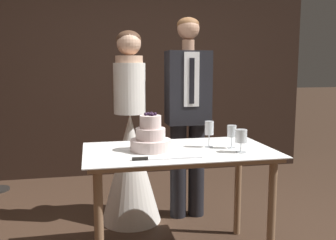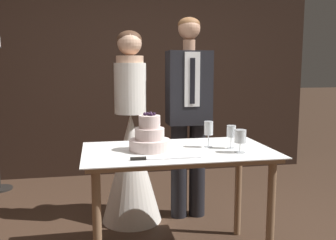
# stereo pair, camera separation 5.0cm
# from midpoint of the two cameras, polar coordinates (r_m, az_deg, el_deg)

# --- Properties ---
(wall_back) EXTENTS (4.54, 0.12, 2.80)m
(wall_back) POSITION_cam_midpoint_polar(r_m,az_deg,el_deg) (4.90, -4.13, 8.15)
(wall_back) COLOR black
(wall_back) RESTS_ON ground_plane
(cake_table) EXTENTS (1.33, 0.77, 0.82)m
(cake_table) POSITION_cam_midpoint_polar(r_m,az_deg,el_deg) (2.68, 2.10, -6.70)
(cake_table) COLOR #8E6B4C
(cake_table) RESTS_ON ground_plane
(tiered_cake) EXTENTS (0.29, 0.29, 0.27)m
(tiered_cake) POSITION_cam_midpoint_polar(r_m,az_deg,el_deg) (2.61, -2.28, -2.69)
(tiered_cake) COLOR beige
(tiered_cake) RESTS_ON cake_table
(cake_knife) EXTENTS (0.45, 0.04, 0.02)m
(cake_knife) POSITION_cam_midpoint_polar(r_m,az_deg,el_deg) (2.37, -1.81, -5.89)
(cake_knife) COLOR silver
(cake_knife) RESTS_ON cake_table
(wine_glass_near) EXTENTS (0.06, 0.06, 0.19)m
(wine_glass_near) POSITION_cam_midpoint_polar(r_m,az_deg,el_deg) (2.72, 6.72, -1.44)
(wine_glass_near) COLOR silver
(wine_glass_near) RESTS_ON cake_table
(wine_glass_middle) EXTENTS (0.08, 0.08, 0.16)m
(wine_glass_middle) POSITION_cam_midpoint_polar(r_m,az_deg,el_deg) (2.59, 11.49, -2.54)
(wine_glass_middle) COLOR silver
(wine_glass_middle) RESTS_ON cake_table
(wine_glass_far) EXTENTS (0.07, 0.07, 0.17)m
(wine_glass_far) POSITION_cam_midpoint_polar(r_m,az_deg,el_deg) (2.71, 10.13, -1.89)
(wine_glass_far) COLOR silver
(wine_glass_far) RESTS_ON cake_table
(bride) EXTENTS (0.54, 0.54, 1.71)m
(bride) POSITION_cam_midpoint_polar(r_m,az_deg,el_deg) (3.39, -5.22, -5.00)
(bride) COLOR white
(bride) RESTS_ON ground_plane
(groom) EXTENTS (0.39, 0.25, 1.83)m
(groom) POSITION_cam_midpoint_polar(r_m,az_deg,el_deg) (3.41, 3.57, 1.56)
(groom) COLOR black
(groom) RESTS_ON ground_plane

